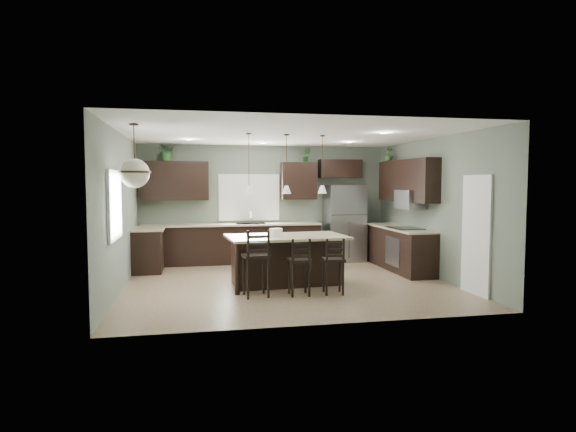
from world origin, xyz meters
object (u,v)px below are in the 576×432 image
at_px(kitchen_island, 286,260).
at_px(bar_stool_right, 333,266).
at_px(serving_dish, 276,232).
at_px(refrigerator, 344,223).
at_px(bar_stool_center, 299,267).
at_px(plant_back_left, 167,151).
at_px(bar_stool_left, 256,263).

relative_size(kitchen_island, bar_stool_right, 2.23).
height_order(serving_dish, bar_stool_right, serving_dish).
distance_m(refrigerator, bar_stool_center, 3.83).
distance_m(kitchen_island, serving_dish, 0.57).
bearing_deg(kitchen_island, refrigerator, 47.82).
relative_size(refrigerator, plant_back_left, 3.87).
height_order(serving_dish, bar_stool_center, serving_dish).
relative_size(serving_dish, bar_stool_left, 0.21).
xyz_separation_m(kitchen_island, bar_stool_center, (0.05, -0.86, 0.03)).
bearing_deg(serving_dish, bar_stool_left, -120.90).
relative_size(refrigerator, serving_dish, 7.71).
bearing_deg(bar_stool_left, bar_stool_center, -8.96).
bearing_deg(bar_stool_left, plant_back_left, 108.66).
relative_size(bar_stool_left, bar_stool_right, 1.16).
height_order(bar_stool_center, bar_stool_right, bar_stool_center).
bearing_deg(bar_stool_center, kitchen_island, 93.93).
bearing_deg(kitchen_island, bar_stool_left, -133.98).
bearing_deg(bar_stool_right, serving_dish, 140.38).
relative_size(serving_dish, bar_stool_right, 0.25).
height_order(bar_stool_left, plant_back_left, plant_back_left).
height_order(bar_stool_left, bar_stool_right, bar_stool_left).
xyz_separation_m(bar_stool_left, plant_back_left, (-1.58, 3.55, 2.07)).
bearing_deg(serving_dish, kitchen_island, 4.24).
xyz_separation_m(serving_dish, bar_stool_right, (0.85, -0.86, -0.51)).
bearing_deg(kitchen_island, plant_back_left, 125.37).
height_order(serving_dish, plant_back_left, plant_back_left).
xyz_separation_m(refrigerator, bar_stool_center, (-1.86, -3.32, -0.43)).
bearing_deg(serving_dish, bar_stool_center, -73.60).
bearing_deg(plant_back_left, refrigerator, -3.79).
relative_size(bar_stool_right, plant_back_left, 2.04).
xyz_separation_m(refrigerator, serving_dish, (-2.11, -2.47, 0.07)).
bearing_deg(bar_stool_left, refrigerator, 46.26).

